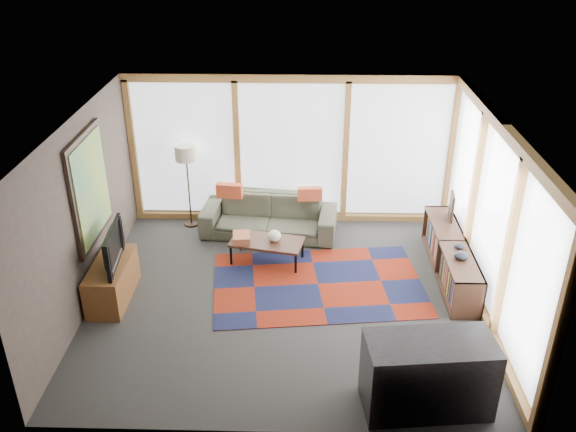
{
  "coord_description": "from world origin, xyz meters",
  "views": [
    {
      "loc": [
        0.21,
        -7.21,
        5.01
      ],
      "look_at": [
        0.0,
        0.4,
        1.1
      ],
      "focal_mm": 38.0,
      "sensor_mm": 36.0,
      "label": 1
    }
  ],
  "objects_px": {
    "bookshelf": "(451,257)",
    "bar_counter": "(428,375)",
    "floor_lamp": "(188,186)",
    "coffee_table": "(267,251)",
    "television": "(107,247)",
    "sofa": "(269,216)",
    "tv_console": "(112,281)"
  },
  "relations": [
    {
      "from": "sofa",
      "to": "bookshelf",
      "type": "distance_m",
      "value": 3.04
    },
    {
      "from": "coffee_table",
      "to": "television",
      "type": "bearing_deg",
      "value": -152.8
    },
    {
      "from": "tv_console",
      "to": "floor_lamp",
      "type": "bearing_deg",
      "value": 72.43
    },
    {
      "from": "television",
      "to": "bar_counter",
      "type": "distance_m",
      "value": 4.51
    },
    {
      "from": "bookshelf",
      "to": "bar_counter",
      "type": "bearing_deg",
      "value": -107.0
    },
    {
      "from": "bookshelf",
      "to": "tv_console",
      "type": "relative_size",
      "value": 2.04
    },
    {
      "from": "floor_lamp",
      "to": "bookshelf",
      "type": "relative_size",
      "value": 0.63
    },
    {
      "from": "floor_lamp",
      "to": "bar_counter",
      "type": "distance_m",
      "value": 5.4
    },
    {
      "from": "coffee_table",
      "to": "tv_console",
      "type": "relative_size",
      "value": 0.97
    },
    {
      "from": "tv_console",
      "to": "television",
      "type": "height_order",
      "value": "television"
    },
    {
      "from": "bookshelf",
      "to": "bar_counter",
      "type": "height_order",
      "value": "bar_counter"
    },
    {
      "from": "floor_lamp",
      "to": "tv_console",
      "type": "bearing_deg",
      "value": -107.57
    },
    {
      "from": "coffee_table",
      "to": "bookshelf",
      "type": "xyz_separation_m",
      "value": [
        2.77,
        -0.3,
        0.11
      ]
    },
    {
      "from": "coffee_table",
      "to": "bookshelf",
      "type": "height_order",
      "value": "bookshelf"
    },
    {
      "from": "floor_lamp",
      "to": "bookshelf",
      "type": "xyz_separation_m",
      "value": [
        4.17,
        -1.5,
        -0.44
      ]
    },
    {
      "from": "sofa",
      "to": "floor_lamp",
      "type": "relative_size",
      "value": 1.52
    },
    {
      "from": "television",
      "to": "bar_counter",
      "type": "relative_size",
      "value": 0.7
    },
    {
      "from": "floor_lamp",
      "to": "sofa",
      "type": "bearing_deg",
      "value": -11.88
    },
    {
      "from": "tv_console",
      "to": "bar_counter",
      "type": "xyz_separation_m",
      "value": [
        4.05,
        -1.97,
        0.15
      ]
    },
    {
      "from": "sofa",
      "to": "tv_console",
      "type": "height_order",
      "value": "sofa"
    },
    {
      "from": "floor_lamp",
      "to": "bar_counter",
      "type": "bearing_deg",
      "value": -51.81
    },
    {
      "from": "bookshelf",
      "to": "television",
      "type": "xyz_separation_m",
      "value": [
        -4.88,
        -0.79,
        0.56
      ]
    },
    {
      "from": "bookshelf",
      "to": "television",
      "type": "relative_size",
      "value": 2.41
    },
    {
      "from": "bookshelf",
      "to": "television",
      "type": "distance_m",
      "value": 4.97
    },
    {
      "from": "floor_lamp",
      "to": "coffee_table",
      "type": "bearing_deg",
      "value": -40.76
    },
    {
      "from": "sofa",
      "to": "tv_console",
      "type": "relative_size",
      "value": 1.96
    },
    {
      "from": "television",
      "to": "sofa",
      "type": "bearing_deg",
      "value": -51.28
    },
    {
      "from": "coffee_table",
      "to": "bar_counter",
      "type": "distance_m",
      "value": 3.61
    },
    {
      "from": "coffee_table",
      "to": "sofa",
      "type": "bearing_deg",
      "value": 91.11
    },
    {
      "from": "coffee_table",
      "to": "television",
      "type": "height_order",
      "value": "television"
    },
    {
      "from": "floor_lamp",
      "to": "bookshelf",
      "type": "height_order",
      "value": "floor_lamp"
    },
    {
      "from": "floor_lamp",
      "to": "television",
      "type": "bearing_deg",
      "value": -107.11
    }
  ]
}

